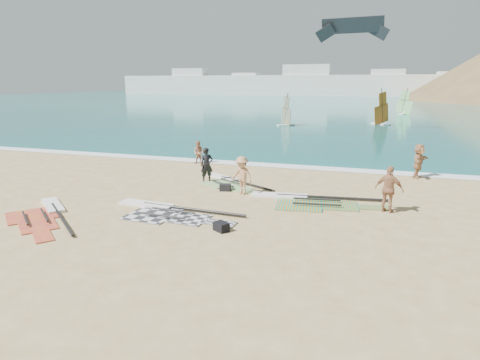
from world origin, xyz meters
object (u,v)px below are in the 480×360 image
(gear_bag_near, at_px, (225,187))
(beachgoer_right, at_px, (419,161))
(person_wetsuit, at_px, (207,165))
(beachgoer_back, at_px, (389,189))
(rig_grey, at_px, (164,211))
(rig_orange, at_px, (306,200))
(rig_red, at_px, (45,214))
(gear_bag_far, at_px, (221,227))
(beachgoer_left, at_px, (199,153))
(rig_green, at_px, (228,182))
(beachgoer_mid, at_px, (242,175))

(gear_bag_near, bearing_deg, beachgoer_right, 32.02)
(person_wetsuit, xyz_separation_m, beachgoer_back, (9.35, -2.60, 0.05))
(rig_grey, height_order, rig_orange, rig_orange)
(beachgoer_right, bearing_deg, rig_orange, 163.25)
(rig_red, xyz_separation_m, beachgoer_back, (13.61, 4.78, 0.95))
(rig_orange, xyz_separation_m, gear_bag_near, (-4.22, 0.65, 0.12))
(gear_bag_far, bearing_deg, rig_orange, 62.86)
(gear_bag_near, bearing_deg, beachgoer_left, 124.02)
(rig_grey, xyz_separation_m, rig_red, (-4.52, -1.89, -0.00))
(rig_green, xyz_separation_m, gear_bag_near, (0.39, -1.55, 0.13))
(gear_bag_near, bearing_deg, rig_orange, -8.76)
(rig_orange, xyz_separation_m, person_wetsuit, (-5.80, 2.09, 0.91))
(rig_grey, relative_size, rig_red, 1.29)
(rig_orange, xyz_separation_m, gear_bag_far, (-2.44, -4.76, 0.12))
(gear_bag_near, xyz_separation_m, beachgoer_mid, (1.00, -0.35, 0.78))
(rig_red, bearing_deg, gear_bag_near, 84.94)
(beachgoer_back, bearing_deg, beachgoer_left, -14.73)
(gear_bag_far, bearing_deg, rig_grey, 156.59)
(gear_bag_far, distance_m, beachgoer_left, 12.81)
(rig_green, height_order, beachgoer_left, beachgoer_left)
(gear_bag_near, xyz_separation_m, gear_bag_far, (1.78, -5.41, -0.01))
(rig_grey, distance_m, gear_bag_near, 4.27)
(beachgoer_left, xyz_separation_m, beachgoer_mid, (5.05, -6.34, 0.17))
(gear_bag_far, bearing_deg, rig_green, 107.31)
(rig_red, relative_size, beachgoer_left, 3.01)
(person_wetsuit, distance_m, beachgoer_right, 12.13)
(rig_green, bearing_deg, gear_bag_near, -45.38)
(beachgoer_left, bearing_deg, beachgoer_right, 2.02)
(beachgoer_back, relative_size, beachgoer_right, 1.01)
(rig_grey, distance_m, beachgoer_mid, 4.47)
(person_wetsuit, height_order, beachgoer_back, beachgoer_back)
(gear_bag_far, bearing_deg, gear_bag_near, 108.23)
(rig_green, height_order, gear_bag_far, gear_bag_far)
(person_wetsuit, bearing_deg, beachgoer_left, 81.42)
(rig_orange, height_order, beachgoer_right, beachgoer_right)
(rig_grey, xyz_separation_m, person_wetsuit, (-0.26, 5.50, 0.91))
(gear_bag_near, bearing_deg, rig_grey, -108.01)
(beachgoer_mid, bearing_deg, gear_bag_far, -59.21)
(rig_orange, height_order, beachgoer_back, beachgoer_back)
(beachgoer_right, bearing_deg, rig_grey, 154.96)
(person_wetsuit, bearing_deg, gear_bag_near, -79.15)
(gear_bag_near, height_order, beachgoer_back, beachgoer_back)
(gear_bag_far, height_order, beachgoer_left, beachgoer_left)
(beachgoer_left, bearing_deg, rig_red, -96.72)
(gear_bag_near, bearing_deg, rig_red, -134.48)
(rig_grey, bearing_deg, beachgoer_mid, 61.30)
(rig_grey, relative_size, beachgoer_left, 3.90)
(rig_grey, relative_size, gear_bag_far, 10.87)
(beachgoer_back, bearing_deg, gear_bag_near, 7.94)
(beachgoer_right, bearing_deg, beachgoer_back, -172.30)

